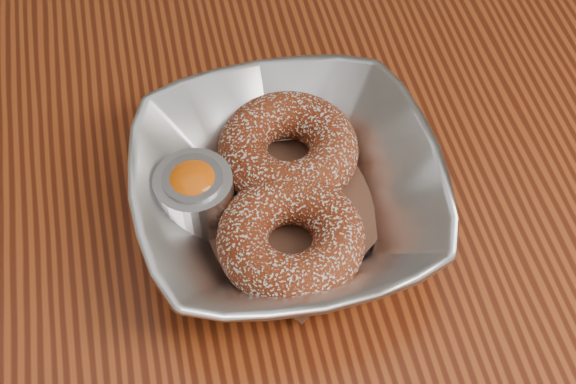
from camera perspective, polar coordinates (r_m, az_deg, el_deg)
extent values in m
cube|color=maroon|center=(0.66, 6.16, -2.40)|extent=(1.20, 0.80, 0.04)
imported|color=#B7BABF|center=(0.62, 0.00, -0.04)|extent=(0.24, 0.24, 0.06)
cube|color=brown|center=(0.64, 0.00, -1.10)|extent=(0.20, 0.20, 0.00)
torus|color=maroon|center=(0.64, 0.00, 3.03)|extent=(0.14, 0.14, 0.04)
torus|color=maroon|center=(0.59, 0.19, -3.36)|extent=(0.13, 0.13, 0.04)
cylinder|color=#B7BABF|center=(0.62, -6.61, -0.28)|extent=(0.06, 0.06, 0.04)
cylinder|color=gray|center=(0.62, -6.65, -0.06)|extent=(0.05, 0.05, 0.04)
ellipsoid|color=#FF5F07|center=(0.61, -6.76, 0.63)|extent=(0.04, 0.04, 0.03)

